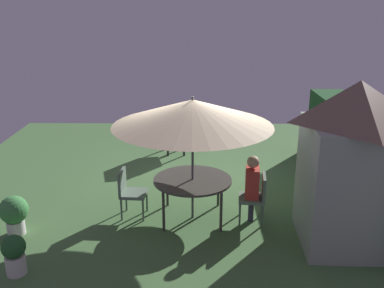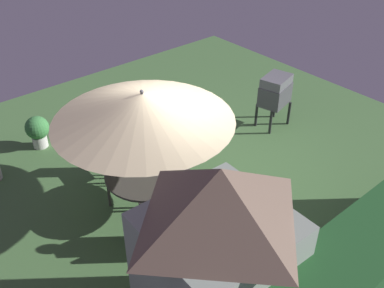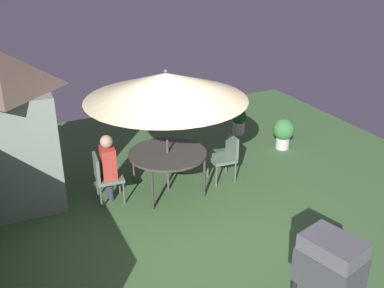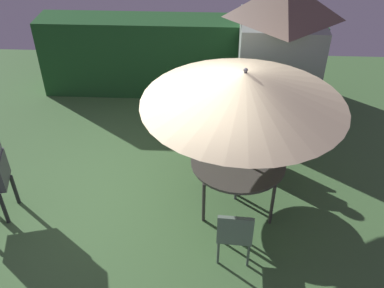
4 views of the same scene
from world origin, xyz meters
name	(u,v)px [view 2 (image 2 of 4)]	position (x,y,z in m)	size (l,w,h in m)	color
ground_plane	(198,181)	(0.00, 0.00, 0.00)	(11.00, 11.00, 0.00)	#47703D
hedge_backdrop	(377,262)	(0.00, 3.50, 0.83)	(5.92, 0.84, 1.65)	#1E4C23
garden_shed	(217,264)	(1.93, 2.53, 1.38)	(1.62, 1.57, 2.71)	gray
patio_table	(148,175)	(1.12, 0.01, 0.72)	(1.42, 1.42, 0.77)	#47423D
patio_umbrella	(143,107)	(1.12, 0.01, 2.01)	(2.82, 2.82, 2.30)	#4C4C51
bbq_grill	(275,91)	(-2.62, -0.46, 0.85)	(0.80, 0.66, 1.20)	#47474C
chair_near_shed	(187,224)	(1.23, 1.16, 0.52)	(0.50, 0.51, 0.90)	slate
chair_far_side	(115,152)	(1.04, -1.17, 0.52)	(0.49, 0.49, 0.90)	slate
potted_plant_by_shed	(38,130)	(1.75, -3.04, 0.40)	(0.49, 0.49, 0.70)	silver
person_in_red	(183,208)	(1.23, 1.07, 0.78)	(0.36, 0.27, 1.26)	#CC3D33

